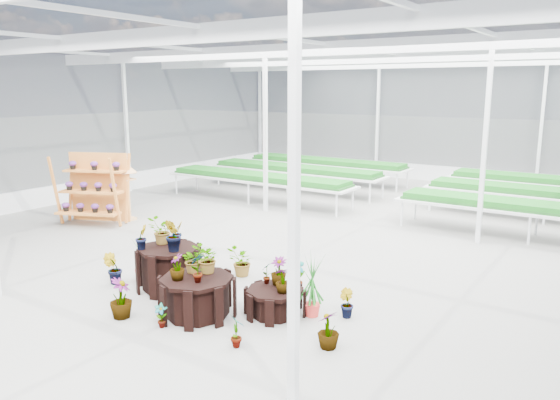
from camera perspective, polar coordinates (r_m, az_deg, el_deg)
The scene contains 10 objects.
ground_plane at distance 11.07m, azimuth -0.71°, elevation -6.89°, with size 24.00×24.00×0.00m, color gray.
greenhouse_shell at distance 10.58m, azimuth -0.74°, elevation 4.75°, with size 18.00×24.00×4.50m, color white, non-canonical shape.
steel_frame at distance 10.58m, azimuth -0.74°, elevation 4.75°, with size 18.00×24.00×4.50m, color silver, non-canonical shape.
nursery_benches at distance 17.22m, azimuth 12.94°, elevation 0.95°, with size 16.00×7.00×0.84m, color silver, non-canonical shape.
plinth_tall at distance 9.94m, azimuth -11.50°, elevation -6.99°, with size 1.13×1.13×0.77m, color black.
plinth_mid at distance 8.77m, azimuth -8.65°, elevation -9.93°, with size 1.19×1.19×0.63m, color black.
plinth_low at distance 8.74m, azimuth -0.53°, elevation -10.59°, with size 0.94×0.94×0.42m, color black.
shelf_rack at distance 15.04m, azimuth -19.03°, elevation 1.05°, with size 1.74×0.92×1.85m, color #C9742D, non-canonical shape.
bird_table at distance 15.22m, azimuth -15.56°, elevation 0.79°, with size 0.37×0.37×1.54m, color tan, non-canonical shape.
nursery_plants at distance 9.51m, azimuth -7.48°, elevation -6.90°, with size 4.87×3.07×1.35m.
Camera 1 is at (5.93, -8.67, 3.51)m, focal length 35.00 mm.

